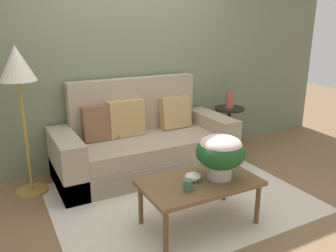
% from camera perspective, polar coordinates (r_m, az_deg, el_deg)
% --- Properties ---
extents(ground_plane, '(14.00, 14.00, 0.00)m').
position_cam_1_polar(ground_plane, '(3.62, 1.28, -11.55)').
color(ground_plane, brown).
extents(wall_back, '(6.40, 0.12, 2.94)m').
position_cam_1_polar(wall_back, '(4.30, -6.74, 13.38)').
color(wall_back, slate).
rests_on(wall_back, ground).
extents(area_rug, '(2.47, 1.90, 0.01)m').
position_cam_1_polar(area_rug, '(3.56, 1.86, -11.96)').
color(area_rug, beige).
rests_on(area_rug, ground).
extents(couch, '(2.12, 0.88, 1.09)m').
position_cam_1_polar(couch, '(4.09, -4.11, -3.14)').
color(couch, gray).
rests_on(couch, ground).
extents(coffee_table, '(1.02, 0.58, 0.42)m').
position_cam_1_polar(coffee_table, '(2.98, 5.36, -9.92)').
color(coffee_table, brown).
rests_on(coffee_table, ground).
extents(side_table, '(0.41, 0.41, 0.61)m').
position_cam_1_polar(side_table, '(4.82, 10.22, 0.86)').
color(side_table, black).
rests_on(side_table, ground).
extents(floor_lamp, '(0.35, 0.35, 1.53)m').
position_cam_1_polar(floor_lamp, '(3.59, -23.95, 7.85)').
color(floor_lamp, olive).
rests_on(floor_lamp, ground).
extents(potted_plant, '(0.43, 0.43, 0.39)m').
position_cam_1_polar(potted_plant, '(2.94, 8.83, -4.32)').
color(potted_plant, '#B7B2A8').
rests_on(potted_plant, coffee_table).
extents(coffee_mug, '(0.12, 0.08, 0.09)m').
position_cam_1_polar(coffee_mug, '(2.78, 3.39, -9.93)').
color(coffee_mug, '#3D664C').
rests_on(coffee_mug, coffee_table).
extents(snack_bowl, '(0.14, 0.14, 0.07)m').
position_cam_1_polar(snack_bowl, '(2.95, 4.21, -8.47)').
color(snack_bowl, silver).
rests_on(snack_bowl, coffee_table).
extents(table_vase, '(0.12, 0.12, 0.28)m').
position_cam_1_polar(table_vase, '(4.73, 10.36, 4.35)').
color(table_vase, '#934C42').
rests_on(table_vase, side_table).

